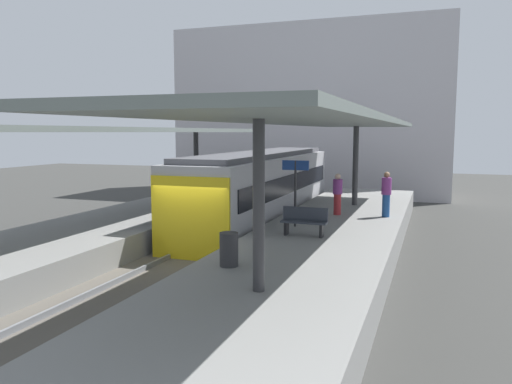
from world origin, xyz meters
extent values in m
plane|color=#383835|center=(0.00, 0.00, 0.00)|extent=(80.00, 80.00, 0.00)
cube|color=gray|center=(-3.80, 0.00, 0.50)|extent=(4.40, 28.00, 1.00)
cube|color=gray|center=(3.80, 0.00, 0.50)|extent=(4.40, 28.00, 1.00)
cube|color=#59544C|center=(0.00, 0.00, 0.10)|extent=(3.20, 28.00, 0.20)
cube|color=slate|center=(-0.72, 0.00, 0.27)|extent=(0.08, 28.00, 0.14)
cube|color=slate|center=(0.72, 0.00, 0.27)|extent=(0.08, 28.00, 0.14)
cube|color=#ADADB2|center=(0.00, 6.31, 1.65)|extent=(2.70, 13.42, 2.90)
cube|color=yellow|center=(0.00, -0.43, 1.50)|extent=(2.65, 0.08, 2.60)
cube|color=black|center=(-1.37, 6.31, 2.00)|extent=(0.04, 12.34, 0.76)
cube|color=black|center=(1.37, 6.31, 2.00)|extent=(0.04, 12.34, 0.76)
cube|color=#515156|center=(0.00, 6.31, 3.20)|extent=(2.16, 12.74, 0.20)
cylinder|color=#333335|center=(-3.80, 7.70, 2.57)|extent=(0.24, 0.24, 3.14)
cube|color=slate|center=(-3.80, 1.40, 4.22)|extent=(4.18, 21.00, 0.16)
cylinder|color=#333335|center=(3.80, -4.90, 2.70)|extent=(0.24, 0.24, 3.39)
cylinder|color=#333335|center=(3.80, 7.70, 2.70)|extent=(0.24, 0.24, 3.39)
cube|color=slate|center=(3.80, 1.40, 4.47)|extent=(4.18, 21.00, 0.16)
cube|color=black|center=(2.79, 0.56, 1.20)|extent=(0.08, 0.32, 0.40)
cube|color=black|center=(3.89, 0.56, 1.20)|extent=(0.08, 0.32, 0.40)
cube|color=#2D333D|center=(3.34, 0.56, 1.43)|extent=(1.40, 0.40, 0.06)
cube|color=#2D333D|center=(3.34, 0.74, 1.66)|extent=(1.40, 0.06, 0.40)
cylinder|color=#262628|center=(2.68, 1.99, 2.10)|extent=(0.08, 0.08, 2.20)
cube|color=navy|center=(2.68, 1.99, 3.05)|extent=(0.90, 0.06, 0.32)
cylinder|color=#2D2D30|center=(2.53, -3.38, 1.40)|extent=(0.44, 0.44, 0.80)
cylinder|color=navy|center=(5.36, 4.96, 1.42)|extent=(0.28, 0.28, 0.84)
cylinder|color=#7A337A|center=(5.36, 4.96, 2.15)|extent=(0.36, 0.36, 0.62)
sphere|color=#936B4C|center=(5.36, 4.96, 2.57)|extent=(0.22, 0.22, 0.22)
cylinder|color=maroon|center=(3.57, 4.85, 1.40)|extent=(0.28, 0.28, 0.80)
cylinder|color=#7A337A|center=(3.57, 4.85, 2.08)|extent=(0.36, 0.36, 0.56)
sphere|color=beige|center=(3.57, 4.85, 2.47)|extent=(0.22, 0.22, 0.22)
cube|color=#B7B2B7|center=(-0.98, 20.00, 5.50)|extent=(18.00, 6.00, 11.00)
camera|label=1|loc=(7.00, -14.05, 4.14)|focal=35.25mm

